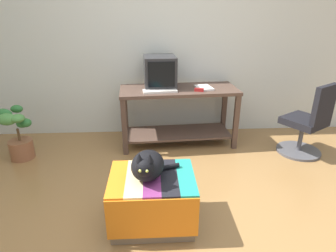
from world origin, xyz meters
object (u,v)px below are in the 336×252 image
object	(u,v)px
keyboard	(160,91)
stapler	(199,90)
cat	(148,165)
office_chair	(308,125)
book	(204,88)
tv_monitor	(160,72)
ottoman_with_blanket	(152,200)
desk	(179,107)
potted_plant	(18,135)

from	to	relation	value
keyboard	stapler	world-z (taller)	stapler
cat	office_chair	distance (m)	2.18
cat	book	bearing A→B (deg)	73.11
tv_monitor	office_chair	size ratio (longest dim) A/B	0.48
ottoman_with_blanket	keyboard	bearing A→B (deg)	85.55
desk	tv_monitor	world-z (taller)	tv_monitor
desk	stapler	xyz separation A→B (m)	(0.23, -0.15, 0.26)
cat	stapler	distance (m)	1.51
keyboard	ottoman_with_blanket	bearing A→B (deg)	-101.77
desk	keyboard	distance (m)	0.37
desk	office_chair	xyz separation A→B (m)	(1.50, -0.41, -0.12)
tv_monitor	potted_plant	size ratio (longest dim) A/B	0.68
book	potted_plant	xyz separation A→B (m)	(-2.20, -0.30, -0.45)
desk	ottoman_with_blanket	bearing A→B (deg)	-106.38
book	cat	size ratio (longest dim) A/B	0.60
ottoman_with_blanket	office_chair	distance (m)	2.15
desk	keyboard	size ratio (longest dim) A/B	3.69
keyboard	desk	bearing A→B (deg)	24.03
stapler	tv_monitor	bearing A→B (deg)	79.28
office_chair	keyboard	bearing A→B (deg)	-40.60
tv_monitor	ottoman_with_blanket	bearing A→B (deg)	-97.72
ottoman_with_blanket	stapler	distance (m)	1.57
potted_plant	stapler	bearing A→B (deg)	4.79
book	desk	bearing A→B (deg)	164.59
stapler	book	bearing A→B (deg)	-15.83
tv_monitor	stapler	world-z (taller)	tv_monitor
book	ottoman_with_blanket	bearing A→B (deg)	-124.64
desk	ottoman_with_blanket	distance (m)	1.58
office_chair	tv_monitor	bearing A→B (deg)	-47.80
desk	office_chair	bearing A→B (deg)	-18.74
tv_monitor	stapler	distance (m)	0.54
keyboard	cat	xyz separation A→B (m)	(-0.14, -1.37, -0.20)
keyboard	office_chair	world-z (taller)	office_chair
tv_monitor	desk	bearing A→B (deg)	-23.36
desk	cat	bearing A→B (deg)	-107.45
book	stapler	size ratio (longest dim) A/B	2.22
tv_monitor	keyboard	xyz separation A→B (m)	(-0.01, -0.23, -0.17)
cat	keyboard	bearing A→B (deg)	91.97
office_chair	stapler	bearing A→B (deg)	-43.38
desk	cat	xyz separation A→B (m)	(-0.37, -1.52, 0.05)
desk	tv_monitor	distance (m)	0.49
book	office_chair	world-z (taller)	office_chair
ottoman_with_blanket	cat	distance (m)	0.33
cat	office_chair	xyz separation A→B (m)	(1.87, 1.11, -0.16)
desk	office_chair	size ratio (longest dim) A/B	1.66
tv_monitor	book	size ratio (longest dim) A/B	1.75
ottoman_with_blanket	potted_plant	size ratio (longest dim) A/B	1.07
book	stapler	xyz separation A→B (m)	(-0.08, -0.13, 0.01)
cat	stapler	world-z (taller)	stapler
desk	office_chair	world-z (taller)	office_chair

